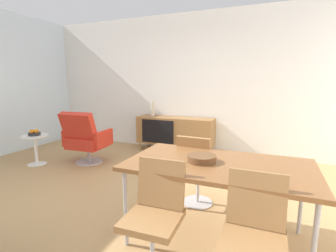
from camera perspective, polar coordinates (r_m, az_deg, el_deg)
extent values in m
plane|color=tan|center=(3.33, -11.69, -15.90)|extent=(8.32, 8.32, 0.00)
cube|color=white|center=(5.33, 3.81, 9.61)|extent=(6.80, 0.12, 2.80)
cube|color=olive|center=(5.18, 1.63, -1.07)|extent=(1.60, 0.44, 0.56)
cube|color=black|center=(5.09, -2.43, -1.27)|extent=(0.70, 0.01, 0.48)
cylinder|color=olive|center=(5.42, -6.39, -4.54)|extent=(0.03, 0.03, 0.16)
cylinder|color=olive|center=(4.90, 9.05, -6.20)|extent=(0.03, 0.03, 0.16)
cylinder|color=olive|center=(5.71, -4.74, -3.75)|extent=(0.03, 0.03, 0.16)
cylinder|color=olive|center=(5.22, 9.93, -5.21)|extent=(0.03, 0.03, 0.16)
cylinder|color=beige|center=(5.32, -3.52, 3.99)|extent=(0.08, 0.08, 0.32)
cube|color=brown|center=(2.28, 11.38, -8.66)|extent=(1.60, 0.90, 0.04)
cylinder|color=#B7B7BC|center=(2.33, -9.61, -18.01)|extent=(0.04, 0.04, 0.70)
cylinder|color=#B7B7BC|center=(2.07, 30.25, -23.28)|extent=(0.04, 0.04, 0.70)
cylinder|color=#B7B7BC|center=(2.96, -1.41, -11.60)|extent=(0.04, 0.04, 0.70)
cylinder|color=#B7B7BC|center=(2.76, 28.13, -14.54)|extent=(0.04, 0.04, 0.70)
cylinder|color=brown|center=(2.27, 7.67, -7.31)|extent=(0.26, 0.26, 0.06)
cube|color=#9E7042|center=(1.95, -3.68, -20.64)|extent=(0.41, 0.41, 0.05)
cube|color=#9E7042|center=(2.00, -1.59, -12.89)|extent=(0.38, 0.10, 0.38)
cylinder|color=#B7B7BC|center=(2.08, -3.59, -26.26)|extent=(0.04, 0.04, 0.42)
cube|color=#9E7042|center=(3.01, 6.93, -9.29)|extent=(0.42, 0.42, 0.05)
cube|color=#9E7042|center=(2.78, 5.84, -6.25)|extent=(0.38, 0.11, 0.38)
cylinder|color=#B7B7BC|center=(3.10, 6.83, -13.44)|extent=(0.04, 0.04, 0.42)
cylinder|color=#B7B7BC|center=(3.19, 6.75, -16.84)|extent=(0.36, 0.36, 0.01)
cube|color=#9E7042|center=(1.80, 18.76, -24.07)|extent=(0.40, 0.40, 0.05)
cube|color=#9E7042|center=(1.85, 19.52, -15.46)|extent=(0.38, 0.09, 0.38)
cube|color=red|center=(4.72, -17.72, -3.43)|extent=(0.64, 0.60, 0.20)
cube|color=red|center=(4.47, -19.74, -0.22)|extent=(0.62, 0.31, 0.51)
cube|color=red|center=(4.52, -14.39, -2.81)|extent=(0.10, 0.51, 0.28)
cube|color=red|center=(4.90, -20.89, -2.16)|extent=(0.10, 0.51, 0.28)
cylinder|color=#B7B7BC|center=(4.78, -17.57, -6.23)|extent=(0.06, 0.06, 0.28)
cylinder|color=#B7B7BC|center=(4.82, -17.48, -7.73)|extent=(0.48, 0.48, 0.02)
cylinder|color=white|center=(4.95, -28.12, -2.00)|extent=(0.44, 0.44, 0.02)
cylinder|color=white|center=(5.00, -27.87, -4.91)|extent=(0.05, 0.05, 0.50)
cone|color=white|center=(5.07, -27.65, -7.54)|extent=(0.32, 0.32, 0.02)
cylinder|color=#262628|center=(4.94, -28.16, -1.60)|extent=(0.20, 0.20, 0.05)
sphere|color=orange|center=(4.91, -27.81, -1.09)|extent=(0.07, 0.07, 0.07)
sphere|color=orange|center=(4.97, -27.92, -0.99)|extent=(0.07, 0.07, 0.07)
sphere|color=orange|center=(4.94, -28.66, -1.11)|extent=(0.07, 0.07, 0.07)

